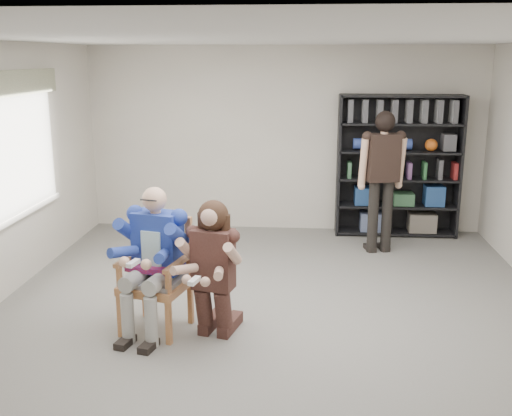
# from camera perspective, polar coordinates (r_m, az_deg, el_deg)

# --- Properties ---
(room_shell) EXTENTS (6.00, 7.00, 2.80)m
(room_shell) POSITION_cam_1_polar(r_m,az_deg,el_deg) (5.75, 1.50, 1.87)
(room_shell) COLOR beige
(room_shell) RESTS_ON ground
(floor) EXTENTS (6.00, 7.00, 0.01)m
(floor) POSITION_cam_1_polar(r_m,az_deg,el_deg) (6.20, 1.42, -10.86)
(floor) COLOR slate
(floor) RESTS_ON ground
(window_left) EXTENTS (0.16, 2.00, 1.75)m
(window_left) POSITION_cam_1_polar(r_m,az_deg,el_deg) (7.44, -21.47, 5.52)
(window_left) COLOR white
(window_left) RESTS_ON room_shell
(armchair) EXTENTS (0.78, 0.76, 1.12)m
(armchair) POSITION_cam_1_polar(r_m,az_deg,el_deg) (5.92, -9.60, -6.45)
(armchair) COLOR #AD6D36
(armchair) RESTS_ON floor
(seated_man) EXTENTS (0.81, 0.99, 1.45)m
(seated_man) POSITION_cam_1_polar(r_m,az_deg,el_deg) (5.87, -9.67, -4.92)
(seated_man) COLOR navy
(seated_man) RESTS_ON floor
(kneeling_woman) EXTENTS (0.75, 1.00, 1.33)m
(kneeling_woman) POSITION_cam_1_polar(r_m,az_deg,el_deg) (5.66, -4.21, -6.12)
(kneeling_woman) COLOR #3A201A
(kneeling_woman) RESTS_ON floor
(bookshelf) EXTENTS (1.80, 0.38, 2.10)m
(bookshelf) POSITION_cam_1_polar(r_m,az_deg,el_deg) (9.14, 13.39, 3.89)
(bookshelf) COLOR black
(bookshelf) RESTS_ON floor
(standing_man) EXTENTS (0.65, 0.46, 1.92)m
(standing_man) POSITION_cam_1_polar(r_m,az_deg,el_deg) (8.27, 11.88, 2.27)
(standing_man) COLOR black
(standing_man) RESTS_ON floor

